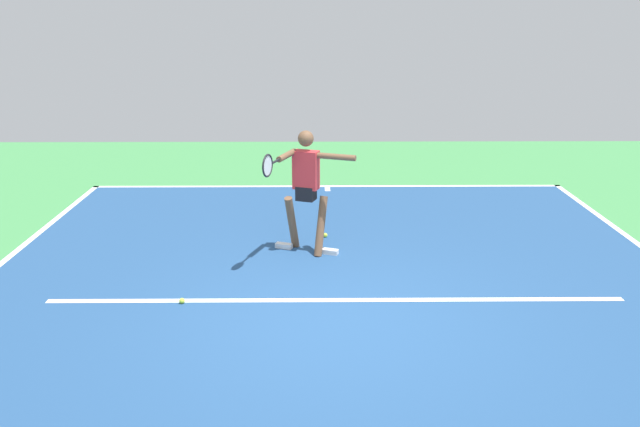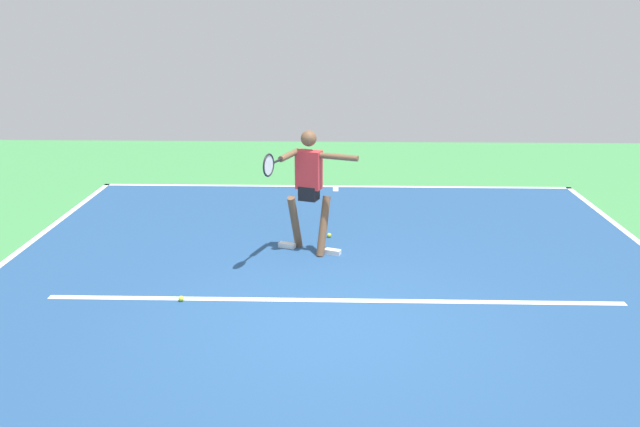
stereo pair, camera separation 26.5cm
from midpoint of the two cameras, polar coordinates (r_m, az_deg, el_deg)
name	(u,v)px [view 1 (the left image)]	position (r m, az deg, el deg)	size (l,w,h in m)	color
ground_plane	(337,321)	(7.10, 0.48, -9.60)	(20.07, 20.07, 0.00)	#428E4C
court_surface	(337,321)	(7.10, 0.48, -9.59)	(9.05, 11.36, 0.00)	navy
court_line_baseline_near	(327,186)	(12.38, 0.04, 2.45)	(9.05, 0.10, 0.01)	white
court_line_service	(336,300)	(7.58, 0.41, -7.73)	(6.78, 0.10, 0.01)	white
court_line_centre_mark	(327,189)	(12.18, 0.05, 2.20)	(0.10, 0.30, 0.01)	white
tennis_player	(306,184)	(8.73, -2.17, 2.62)	(1.20, 1.18, 1.74)	brown
tennis_ball_near_service_line	(182,301)	(7.69, -13.18, -7.60)	(0.07, 0.07, 0.07)	#C6E53D
tennis_ball_by_sideline	(325,235)	(9.59, -0.32, -1.95)	(0.07, 0.07, 0.07)	#C6E53D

